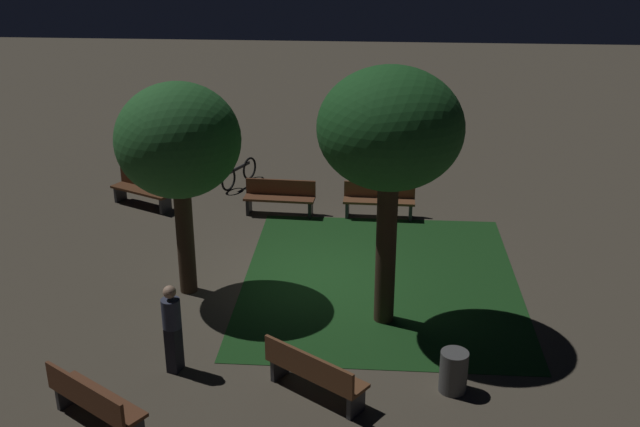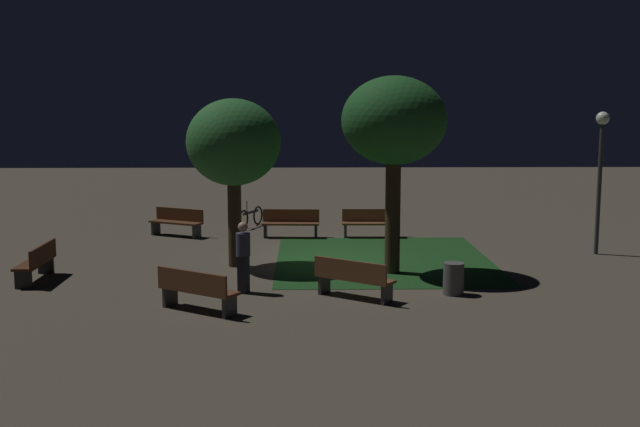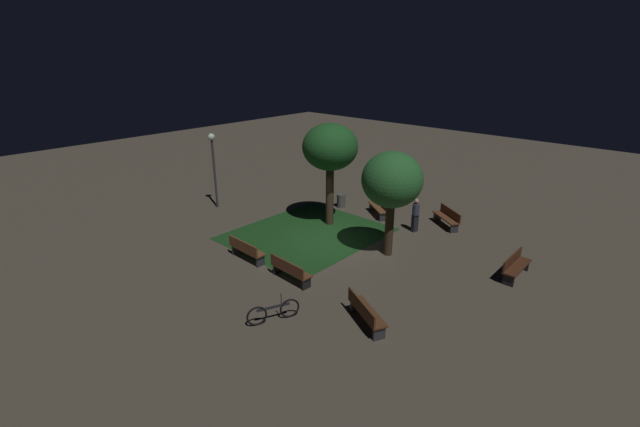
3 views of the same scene
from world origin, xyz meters
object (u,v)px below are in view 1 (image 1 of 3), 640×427
pedestrian (172,326)px  bench_path_side (144,188)px  bench_lawn_edge (280,196)px  bench_front_right (93,400)px  bench_near_trees (379,199)px  trash_bin (453,371)px  bicycle (239,173)px  tree_left_canopy (178,142)px  tree_right_canopy (390,132)px  bench_corner (313,372)px

pedestrian → bench_path_side: bearing=-70.1°
bench_lawn_edge → bench_front_right: (1.76, 8.77, 0.00)m
bench_near_trees → pedestrian: (3.46, 7.17, 0.37)m
bench_front_right → trash_bin: 5.67m
bench_near_trees → bench_lawn_edge: size_ratio=0.99×
pedestrian → bench_front_right: bearing=62.6°
bench_front_right → bicycle: (-0.35, -10.83, -0.14)m
tree_left_canopy → pedestrian: tree_left_canopy is taller
bench_path_side → tree_left_canopy: bearing=116.2°
bench_near_trees → tree_right_canopy: size_ratio=0.37×
tree_right_canopy → bench_corner: bearing=66.1°
bench_near_trees → trash_bin: bench_near_trees is taller
bench_front_right → tree_left_canopy: bearing=-95.0°
bench_path_side → trash_bin: bearing=133.7°
bench_path_side → pedestrian: (-2.71, 7.47, 0.37)m
bench_lawn_edge → trash_bin: size_ratio=2.54×
bench_corner → tree_left_canopy: (2.86, -3.46, 2.70)m
tree_left_canopy → pedestrian: 3.71m
bench_corner → bicycle: (2.90, -9.84, -0.14)m
tree_right_canopy → bicycle: bearing=-60.9°
tree_left_canopy → pedestrian: bearing=98.8°
bench_front_right → tree_left_canopy: tree_left_canopy is taller
tree_left_canopy → pedestrian: size_ratio=2.70×
bicycle → bench_front_right: bearing=88.2°
bench_near_trees → tree_left_canopy: tree_left_canopy is taller
bicycle → pedestrian: bearing=93.0°
tree_left_canopy → trash_bin: size_ratio=6.05×
tree_right_canopy → bicycle: (4.04, -7.27, -3.39)m
bench_front_right → tree_left_canopy: size_ratio=0.41×
bicycle → bench_lawn_edge: bearing=124.4°
bench_corner → trash_bin: bench_corner is taller
bench_near_trees → tree_right_canopy: bearing=91.1°
pedestrian → bench_lawn_edge: bearing=-97.4°
tree_left_canopy → bicycle: bearing=-89.6°
bicycle → tree_left_canopy: bearing=90.4°
trash_bin → bicycle: size_ratio=0.45×
bench_path_side → trash_bin: size_ratio=2.54×
bench_path_side → pedestrian: size_ratio=1.13×
tree_left_canopy → tree_right_canopy: 4.14m
bench_path_side → bicycle: size_ratio=1.13×
trash_bin → bench_lawn_edge: bearing=-63.2°
bench_path_side → tree_right_canopy: 8.96m
bench_path_side → bench_front_right: bearing=101.7°
bench_front_right → tree_left_canopy: (-0.39, -4.45, 2.70)m
bench_near_trees → bench_path_side: bearing=-2.8°
bicycle → bench_path_side: bearing=38.4°
bench_near_trees → pedestrian: bearing=64.2°
tree_right_canopy → bench_front_right: bearing=39.1°
pedestrian → trash_bin: bearing=176.9°
tree_left_canopy → bicycle: 6.98m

